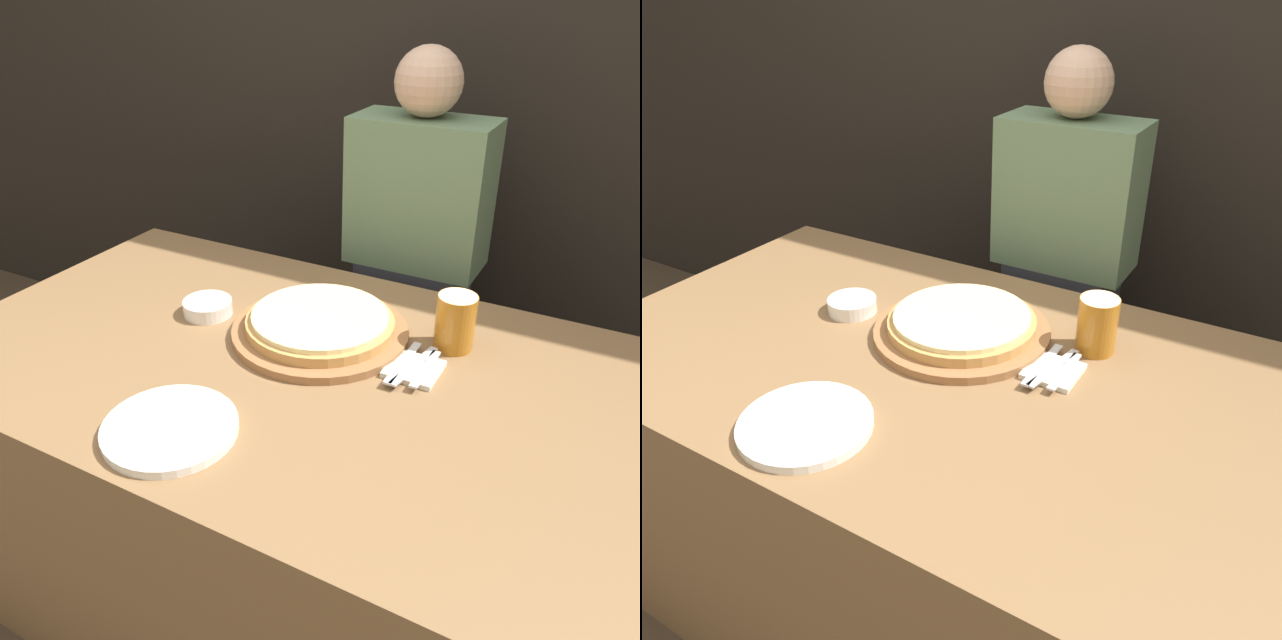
# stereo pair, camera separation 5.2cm
# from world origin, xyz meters

# --- Properties ---
(ground_plane) EXTENTS (12.00, 12.00, 0.00)m
(ground_plane) POSITION_xyz_m (0.00, 0.00, 0.00)
(ground_plane) COLOR #473828
(back_wall) EXTENTS (6.00, 0.05, 2.60)m
(back_wall) POSITION_xyz_m (0.00, 1.04, 1.30)
(back_wall) COLOR black
(back_wall) RESTS_ON ground_plane
(dining_table) EXTENTS (1.56, 0.94, 0.76)m
(dining_table) POSITION_xyz_m (0.00, 0.00, 0.38)
(dining_table) COLOR olive
(dining_table) RESTS_ON ground_plane
(pizza_on_board) EXTENTS (0.41, 0.41, 0.06)m
(pizza_on_board) POSITION_xyz_m (0.03, 0.12, 0.78)
(pizza_on_board) COLOR #99663D
(pizza_on_board) RESTS_ON dining_table
(beer_glass) EXTENTS (0.09, 0.09, 0.13)m
(beer_glass) POSITION_xyz_m (0.32, 0.22, 0.83)
(beer_glass) COLOR #B7701E
(beer_glass) RESTS_ON dining_table
(dinner_plate) EXTENTS (0.25, 0.25, 0.02)m
(dinner_plate) POSITION_xyz_m (-0.05, -0.32, 0.77)
(dinner_plate) COLOR white
(dinner_plate) RESTS_ON dining_table
(side_bowl) EXTENTS (0.12, 0.12, 0.04)m
(side_bowl) POSITION_xyz_m (-0.26, 0.08, 0.78)
(side_bowl) COLOR white
(side_bowl) RESTS_ON dining_table
(napkin_stack) EXTENTS (0.11, 0.11, 0.01)m
(napkin_stack) POSITION_xyz_m (0.28, 0.08, 0.77)
(napkin_stack) COLOR silver
(napkin_stack) RESTS_ON dining_table
(fork) EXTENTS (0.02, 0.18, 0.00)m
(fork) POSITION_xyz_m (0.25, 0.08, 0.77)
(fork) COLOR silver
(fork) RESTS_ON napkin_stack
(dinner_knife) EXTENTS (0.05, 0.18, 0.00)m
(dinner_knife) POSITION_xyz_m (0.28, 0.08, 0.77)
(dinner_knife) COLOR silver
(dinner_knife) RESTS_ON napkin_stack
(spoon) EXTENTS (0.02, 0.15, 0.00)m
(spoon) POSITION_xyz_m (0.30, 0.08, 0.77)
(spoon) COLOR silver
(spoon) RESTS_ON napkin_stack
(diner_person) EXTENTS (0.39, 0.20, 1.34)m
(diner_person) POSITION_xyz_m (0.06, 0.67, 0.66)
(diner_person) COLOR #33333D
(diner_person) RESTS_ON ground_plane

